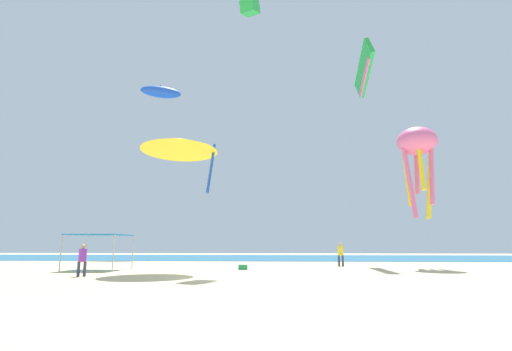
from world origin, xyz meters
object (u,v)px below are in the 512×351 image
Objects in this scene: person_leftmost at (82,257)px; kite_delta_yellow at (180,145)px; cooler_box at (243,267)px; kite_parafoil_green at (364,70)px; kite_octopus_pink at (417,146)px; person_near_tent at (341,252)px; canopy_tent at (100,236)px; kite_inflatable_blue at (161,92)px.

kite_delta_yellow is at bearing 10.68° from person_leftmost.
cooler_box is 0.10× the size of kite_parafoil_green.
kite_octopus_pink is at bearing -149.94° from kite_parafoil_green.
cooler_box is 0.08× the size of kite_octopus_pink.
person_near_tent is 0.36× the size of kite_delta_yellow.
kite_parafoil_green is (13.59, 10.50, 9.36)m from kite_delta_yellow.
kite_delta_yellow is at bearing -19.20° from canopy_tent.
kite_inflatable_blue is (-22.66, 13.21, 3.91)m from kite_parafoil_green.
canopy_tent is 2.03× the size of person_leftmost.
canopy_tent is 17.08m from person_near_tent.
person_near_tent is 18.07m from person_leftmost.
person_leftmost is at bearing 128.35° from kite_parafoil_green.
person_near_tent is 0.34× the size of kite_inflatable_blue.
kite_inflatable_blue reaches higher than kite_octopus_pink.
kite_delta_yellow reaches higher than canopy_tent.
kite_parafoil_green reaches higher than kite_octopus_pink.
person_leftmost is at bearing 122.44° from kite_octopus_pink.
cooler_box is at bearing 7.07° from canopy_tent.
canopy_tent reaches higher than person_leftmost.
kite_parafoil_green reaches higher than person_near_tent.
cooler_box is at bearing 127.58° from kite_parafoil_green.
canopy_tent is at bearing -103.82° from kite_inflatable_blue.
canopy_tent is at bearing -16.28° from kite_delta_yellow.
canopy_tent is 28.94m from kite_inflatable_blue.
cooler_box is 0.11× the size of kite_inflatable_blue.
canopy_tent is 22.96m from kite_octopus_pink.
canopy_tent is 9.35m from cooler_box.
person_near_tent is 9.69m from kite_octopus_pink.
kite_parafoil_green is (3.07, 2.74, 15.87)m from person_near_tent.
cooler_box is 31.84m from kite_inflatable_blue.
person_leftmost is 0.28× the size of kite_parafoil_green.
cooler_box is 15.46m from kite_octopus_pink.
person_near_tent is at bearing -140.67° from kite_delta_yellow.
kite_delta_yellow is at bearing 128.54° from kite_parafoil_green.
kite_octopus_pink is at bearing -156.73° from kite_delta_yellow.
canopy_tent reaches higher than person_near_tent.
person_near_tent is at bearing 34.26° from cooler_box.
person_leftmost is 0.24× the size of kite_octopus_pink.
kite_inflatable_blue is at bearing 63.26° from kite_octopus_pink.
canopy_tent is 5.26m from person_leftmost.
kite_parafoil_green is (10.00, 7.46, 16.73)m from cooler_box.
kite_octopus_pink is at bearing 18.50° from person_near_tent.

